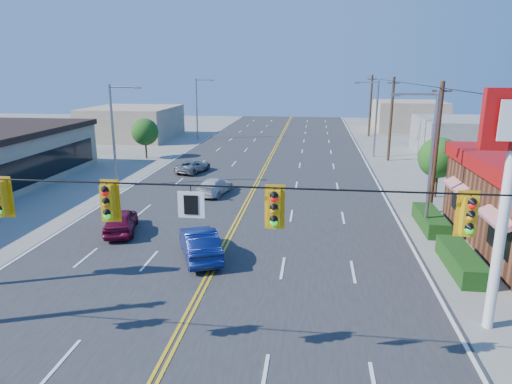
# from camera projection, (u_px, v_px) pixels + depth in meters

# --- Properties ---
(ground) EXTENTS (160.00, 160.00, 0.00)m
(ground) POSITION_uv_depth(u_px,v_px,m) (160.00, 372.00, 14.12)
(ground) COLOR gray
(ground) RESTS_ON ground
(road) EXTENTS (20.00, 120.00, 0.06)m
(road) POSITION_uv_depth(u_px,v_px,m) (250.00, 198.00, 33.27)
(road) COLOR #2D2D30
(road) RESTS_ON ground
(signal_span) EXTENTS (24.32, 0.34, 9.00)m
(signal_span) POSITION_uv_depth(u_px,v_px,m) (146.00, 222.00, 12.87)
(signal_span) COLOR #47301E
(signal_span) RESTS_ON ground
(kfc_pylon) EXTENTS (2.20, 0.36, 8.50)m
(kfc_pylon) POSITION_uv_depth(u_px,v_px,m) (511.00, 164.00, 15.05)
(kfc_pylon) COLOR white
(kfc_pylon) RESTS_ON ground
(streetlight_se) EXTENTS (2.55, 0.25, 8.00)m
(streetlight_se) POSITION_uv_depth(u_px,v_px,m) (428.00, 155.00, 25.05)
(streetlight_se) COLOR gray
(streetlight_se) RESTS_ON ground
(streetlight_ne) EXTENTS (2.55, 0.25, 8.00)m
(streetlight_ne) POSITION_uv_depth(u_px,v_px,m) (374.00, 114.00, 48.05)
(streetlight_ne) COLOR gray
(streetlight_ne) RESTS_ON ground
(streetlight_sw) EXTENTS (2.55, 0.25, 8.00)m
(streetlight_sw) POSITION_uv_depth(u_px,v_px,m) (115.00, 130.00, 35.34)
(streetlight_sw) COLOR gray
(streetlight_sw) RESTS_ON ground
(streetlight_nw) EXTENTS (2.55, 0.25, 8.00)m
(streetlight_nw) POSITION_uv_depth(u_px,v_px,m) (198.00, 105.00, 60.26)
(streetlight_nw) COLOR gray
(streetlight_nw) RESTS_ON ground
(utility_pole_near) EXTENTS (0.28, 0.28, 8.40)m
(utility_pole_near) POSITION_uv_depth(u_px,v_px,m) (436.00, 149.00, 28.80)
(utility_pole_near) COLOR #47301E
(utility_pole_near) RESTS_ON ground
(utility_pole_mid) EXTENTS (0.28, 0.28, 8.40)m
(utility_pole_mid) POSITION_uv_depth(u_px,v_px,m) (391.00, 120.00, 46.04)
(utility_pole_mid) COLOR #47301E
(utility_pole_mid) RESTS_ON ground
(utility_pole_far) EXTENTS (0.28, 0.28, 8.40)m
(utility_pole_far) POSITION_uv_depth(u_px,v_px,m) (370.00, 106.00, 63.29)
(utility_pole_far) COLOR #47301E
(utility_pole_far) RESTS_ON ground
(tree_kfc_rear) EXTENTS (2.94, 2.94, 4.41)m
(tree_kfc_rear) POSITION_uv_depth(u_px,v_px,m) (439.00, 158.00, 32.80)
(tree_kfc_rear) COLOR #47301E
(tree_kfc_rear) RESTS_ON ground
(tree_west) EXTENTS (2.80, 2.80, 4.20)m
(tree_west) POSITION_uv_depth(u_px,v_px,m) (145.00, 132.00, 47.55)
(tree_west) COLOR #47301E
(tree_west) RESTS_ON ground
(bld_east_mid) EXTENTS (12.00, 10.00, 4.00)m
(bld_east_mid) POSITION_uv_depth(u_px,v_px,m) (477.00, 137.00, 49.26)
(bld_east_mid) COLOR gray
(bld_east_mid) RESTS_ON ground
(bld_west_far) EXTENTS (11.00, 12.00, 4.20)m
(bld_west_far) POSITION_uv_depth(u_px,v_px,m) (133.00, 123.00, 62.00)
(bld_west_far) COLOR tan
(bld_west_far) RESTS_ON ground
(bld_east_far) EXTENTS (10.00, 10.00, 4.40)m
(bld_east_far) POSITION_uv_depth(u_px,v_px,m) (408.00, 116.00, 70.65)
(bld_east_far) COLOR tan
(bld_east_far) RESTS_ON ground
(car_magenta) EXTENTS (2.70, 4.37, 1.39)m
(car_magenta) POSITION_uv_depth(u_px,v_px,m) (121.00, 222.00, 25.94)
(car_magenta) COLOR maroon
(car_magenta) RESTS_ON ground
(car_blue) EXTENTS (3.20, 4.79, 1.49)m
(car_blue) POSITION_uv_depth(u_px,v_px,m) (200.00, 244.00, 22.44)
(car_blue) COLOR navy
(car_blue) RESTS_ON ground
(car_white) EXTENTS (2.40, 4.34, 1.19)m
(car_white) POSITION_uv_depth(u_px,v_px,m) (215.00, 187.00, 34.02)
(car_white) COLOR silver
(car_white) RESTS_ON ground
(car_silver) EXTENTS (2.88, 4.38, 1.12)m
(car_silver) POSITION_uv_depth(u_px,v_px,m) (193.00, 167.00, 41.31)
(car_silver) COLOR gray
(car_silver) RESTS_ON ground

